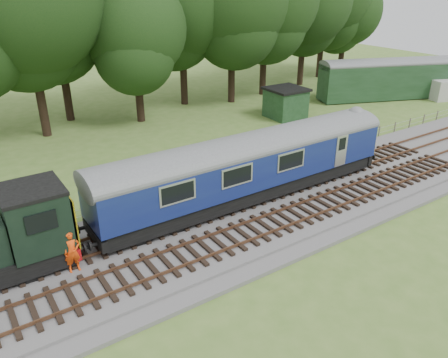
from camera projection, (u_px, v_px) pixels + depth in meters
ground at (225, 227)px, 22.78m from camera, size 120.00×120.00×0.00m
ballast at (225, 224)px, 22.70m from camera, size 70.00×7.00×0.35m
track_north at (211, 209)px, 23.65m from camera, size 67.20×2.40×0.21m
track_south at (243, 234)px, 21.40m from camera, size 67.20×2.40×0.21m
fence at (183, 195)px, 26.16m from camera, size 64.00×0.12×1.00m
tree_line at (89, 121)px, 39.33m from camera, size 70.00×8.00×18.00m
dmu_railcar at (249, 162)px, 24.02m from camera, size 18.05×2.86×3.88m
worker at (72, 251)px, 18.45m from camera, size 0.72×0.49×1.94m
parked_coach at (395, 76)px, 45.94m from camera, size 16.09×8.60×4.14m
shed at (286, 102)px, 39.98m from camera, size 3.44×3.44×2.73m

